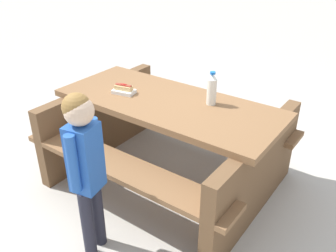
{
  "coord_description": "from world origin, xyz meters",
  "views": [
    {
      "loc": [
        -0.73,
        2.49,
        1.92
      ],
      "look_at": [
        0.0,
        0.0,
        0.52
      ],
      "focal_mm": 38.73,
      "sensor_mm": 36.0,
      "label": 1
    }
  ],
  "objects_px": {
    "soda_bottle": "(212,89)",
    "hotdog_tray": "(124,90)",
    "picnic_table": "(168,135)",
    "child_in_coat": "(85,158)"
  },
  "relations": [
    {
      "from": "hotdog_tray",
      "to": "soda_bottle",
      "type": "bearing_deg",
      "value": 179.41
    },
    {
      "from": "picnic_table",
      "to": "child_in_coat",
      "type": "distance_m",
      "value": 0.98
    },
    {
      "from": "hotdog_tray",
      "to": "child_in_coat",
      "type": "xyz_separation_m",
      "value": [
        -0.13,
        0.94,
        -0.05
      ]
    },
    {
      "from": "picnic_table",
      "to": "soda_bottle",
      "type": "distance_m",
      "value": 0.54
    },
    {
      "from": "picnic_table",
      "to": "soda_bottle",
      "type": "height_order",
      "value": "soda_bottle"
    },
    {
      "from": "picnic_table",
      "to": "hotdog_tray",
      "type": "xyz_separation_m",
      "value": [
        0.39,
        -0.04,
        0.34
      ]
    },
    {
      "from": "soda_bottle",
      "to": "hotdog_tray",
      "type": "distance_m",
      "value": 0.73
    },
    {
      "from": "picnic_table",
      "to": "hotdog_tray",
      "type": "distance_m",
      "value": 0.52
    },
    {
      "from": "picnic_table",
      "to": "hotdog_tray",
      "type": "height_order",
      "value": "hotdog_tray"
    },
    {
      "from": "hotdog_tray",
      "to": "child_in_coat",
      "type": "relative_size",
      "value": 0.17
    }
  ]
}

